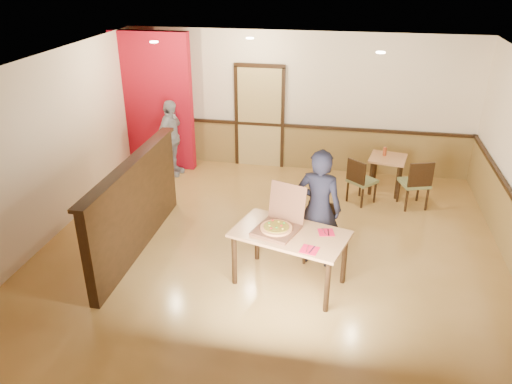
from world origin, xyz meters
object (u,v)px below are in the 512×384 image
diner (319,209)px  passerby (171,138)px  diner_chair (320,230)px  condiment (385,151)px  pizza_box (278,225)px  side_table (387,166)px  main_table (290,240)px  side_chair_left (360,179)px  side_chair_right (416,182)px

diner → passerby: (-3.15, 2.71, -0.11)m
diner_chair → condiment: bearing=73.3°
pizza_box → diner_chair: bearing=71.5°
diner_chair → side_table: 2.76m
main_table → diner_chair: size_ratio=1.94×
side_table → side_chair_left: bearing=-129.4°
main_table → passerby: bearing=146.5°
diner_chair → side_chair_left: diner_chair is taller
diner → pizza_box: 0.73m
passerby → condiment: bearing=-78.5°
diner_chair → side_chair_right: 2.47m
side_chair_right → pizza_box: 3.34m
diner → pizza_box: size_ratio=2.33×
passerby → main_table: bearing=-128.8°
condiment → side_chair_right: bearing=-52.5°
side_chair_left → condiment: (0.43, 0.68, 0.31)m
main_table → diner_chair: diner_chair is taller
passerby → side_chair_left: bearing=-88.7°
diner_chair → condiment: size_ratio=5.26×
diner_chair → side_table: (1.07, 2.55, 0.06)m
passerby → condiment: (4.18, 0.06, -0.00)m
side_table → pizza_box: bearing=-116.3°
side_chair_right → pizza_box: pizza_box is taller
side_chair_right → condiment: (-0.54, 0.70, 0.27)m
side_table → pizza_box: (-1.59, -3.22, 0.34)m
side_table → condiment: bearing=128.0°
condiment → main_table: bearing=-112.0°
passerby → pizza_box: 4.19m
pizza_box → condiment: pizza_box is taller
diner → passerby: diner is taller
side_chair_right → passerby: passerby is taller
side_chair_right → pizza_box: (-2.06, -2.60, 0.36)m
side_chair_left → diner: (-0.60, -2.09, 0.42)m
condiment → side_table: bearing=-52.0°
side_chair_left → side_table: side_chair_left is taller
diner_chair → condiment: same height
main_table → passerby: size_ratio=1.07×
side_chair_right → diner: 2.63m
diner_chair → condiment: 2.83m
side_table → pizza_box: size_ratio=0.99×
side_chair_left → condiment: size_ratio=5.24×
main_table → pizza_box: 0.25m
main_table → side_table: 3.57m
main_table → condiment: (1.35, 3.36, 0.09)m
diner_chair → side_chair_right: (1.54, 1.93, 0.03)m
main_table → side_table: bearing=82.6°
passerby → pizza_box: size_ratio=2.04×
side_chair_right → passerby: size_ratio=0.59×
side_table → diner: 2.92m
pizza_box → condiment: size_ratio=4.67×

